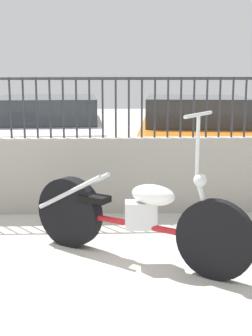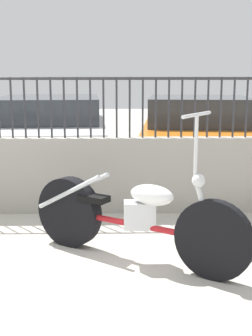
% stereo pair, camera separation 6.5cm
% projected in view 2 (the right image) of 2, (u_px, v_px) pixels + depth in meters
% --- Properties ---
extents(low_wall, '(8.56, 0.18, 0.92)m').
position_uv_depth(low_wall, '(28.00, 175.00, 5.69)').
color(low_wall, '#9E998E').
rests_on(low_wall, ground_plane).
extents(fence_railing, '(8.56, 0.04, 0.72)m').
position_uv_depth(fence_railing, '(24.00, 98.00, 5.51)').
color(fence_railing, '#2D2D33').
rests_on(fence_railing, low_wall).
extents(motorcycle_red, '(1.89, 1.30, 1.38)m').
position_uv_depth(motorcycle_red, '(123.00, 216.00, 4.26)').
color(motorcycle_red, black).
rests_on(motorcycle_red, ground_plane).
extents(car_white, '(2.11, 4.70, 1.30)m').
position_uv_depth(car_white, '(51.00, 132.00, 8.27)').
color(car_white, black).
rests_on(car_white, ground_plane).
extents(car_orange, '(2.32, 4.28, 1.29)m').
position_uv_depth(car_orange, '(197.00, 132.00, 8.41)').
color(car_orange, black).
rests_on(car_orange, ground_plane).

